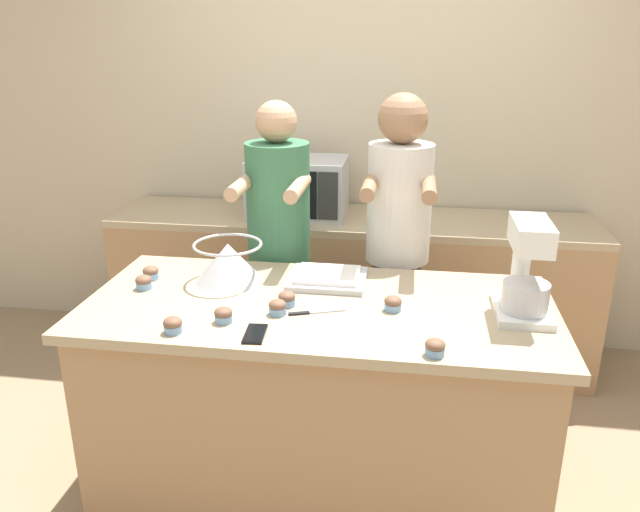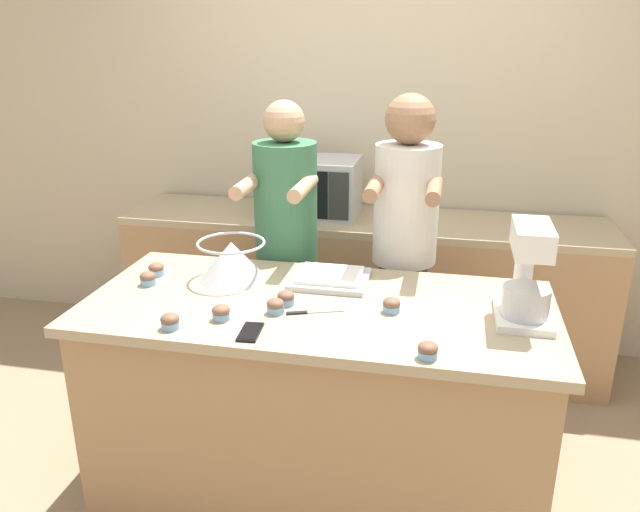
{
  "view_description": "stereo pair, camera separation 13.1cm",
  "coord_description": "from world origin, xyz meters",
  "px_view_note": "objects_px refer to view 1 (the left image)",
  "views": [
    {
      "loc": [
        0.34,
        -2.21,
        1.9
      ],
      "look_at": [
        0.0,
        0.04,
        1.09
      ],
      "focal_mm": 35.0,
      "sensor_mm": 36.0,
      "label": 1
    },
    {
      "loc": [
        0.47,
        -2.19,
        1.9
      ],
      "look_at": [
        0.0,
        0.04,
        1.09
      ],
      "focal_mm": 35.0,
      "sensor_mm": 36.0,
      "label": 2
    }
  ],
  "objects_px": {
    "mixing_bowl": "(228,261)",
    "cell_phone": "(255,334)",
    "cupcake_4": "(435,347)",
    "cupcake_5": "(151,273)",
    "stand_mixer": "(526,274)",
    "cupcake_7": "(173,325)",
    "cupcake_6": "(393,303)",
    "cupcake_0": "(287,299)",
    "baking_tray": "(328,278)",
    "person_left": "(279,258)",
    "microwave_oven": "(298,187)",
    "cupcake_1": "(144,282)",
    "cupcake_2": "(223,315)",
    "cupcake_3": "(278,307)",
    "knife": "(313,312)",
    "person_right": "(397,258)"
  },
  "relations": [
    {
      "from": "baking_tray",
      "to": "cupcake_7",
      "type": "distance_m",
      "value": 0.73
    },
    {
      "from": "mixing_bowl",
      "to": "person_right",
      "type": "bearing_deg",
      "value": 31.89
    },
    {
      "from": "person_left",
      "to": "person_right",
      "type": "xyz_separation_m",
      "value": [
        0.57,
        -0.0,
        0.03
      ]
    },
    {
      "from": "cupcake_0",
      "to": "cupcake_4",
      "type": "xyz_separation_m",
      "value": [
        0.56,
        -0.32,
        0.0
      ]
    },
    {
      "from": "person_left",
      "to": "cupcake_2",
      "type": "relative_size",
      "value": 24.16
    },
    {
      "from": "cupcake_5",
      "to": "cupcake_7",
      "type": "bearing_deg",
      "value": -59.15
    },
    {
      "from": "mixing_bowl",
      "to": "stand_mixer",
      "type": "bearing_deg",
      "value": -7.57
    },
    {
      "from": "stand_mixer",
      "to": "cell_phone",
      "type": "relative_size",
      "value": 2.47
    },
    {
      "from": "stand_mixer",
      "to": "cupcake_2",
      "type": "xyz_separation_m",
      "value": [
        -1.09,
        -0.24,
        -0.13
      ]
    },
    {
      "from": "person_right",
      "to": "cupcake_4",
      "type": "distance_m",
      "value": 0.98
    },
    {
      "from": "mixing_bowl",
      "to": "cupcake_3",
      "type": "height_order",
      "value": "mixing_bowl"
    },
    {
      "from": "microwave_oven",
      "to": "cupcake_1",
      "type": "relative_size",
      "value": 8.31
    },
    {
      "from": "cupcake_0",
      "to": "cupcake_1",
      "type": "relative_size",
      "value": 1.0
    },
    {
      "from": "cupcake_2",
      "to": "cupcake_4",
      "type": "distance_m",
      "value": 0.77
    },
    {
      "from": "person_left",
      "to": "baking_tray",
      "type": "distance_m",
      "value": 0.48
    },
    {
      "from": "baking_tray",
      "to": "cupcake_2",
      "type": "height_order",
      "value": "cupcake_2"
    },
    {
      "from": "mixing_bowl",
      "to": "cupcake_1",
      "type": "height_order",
      "value": "mixing_bowl"
    },
    {
      "from": "stand_mixer",
      "to": "mixing_bowl",
      "type": "distance_m",
      "value": 1.2
    },
    {
      "from": "person_left",
      "to": "mixing_bowl",
      "type": "xyz_separation_m",
      "value": [
        -0.12,
        -0.43,
        0.14
      ]
    },
    {
      "from": "cell_phone",
      "to": "cupcake_3",
      "type": "relative_size",
      "value": 2.22
    },
    {
      "from": "knife",
      "to": "cupcake_6",
      "type": "distance_m",
      "value": 0.3
    },
    {
      "from": "cupcake_4",
      "to": "cupcake_1",
      "type": "bearing_deg",
      "value": 161.5
    },
    {
      "from": "stand_mixer",
      "to": "mixing_bowl",
      "type": "height_order",
      "value": "stand_mixer"
    },
    {
      "from": "person_left",
      "to": "cupcake_0",
      "type": "xyz_separation_m",
      "value": [
        0.17,
        -0.65,
        0.08
      ]
    },
    {
      "from": "stand_mixer",
      "to": "cupcake_6",
      "type": "bearing_deg",
      "value": -175.1
    },
    {
      "from": "cupcake_5",
      "to": "cupcake_4",
      "type": "bearing_deg",
      "value": -22.8
    },
    {
      "from": "cupcake_1",
      "to": "knife",
      "type": "bearing_deg",
      "value": -10.06
    },
    {
      "from": "baking_tray",
      "to": "cupcake_2",
      "type": "distance_m",
      "value": 0.55
    },
    {
      "from": "stand_mixer",
      "to": "baking_tray",
      "type": "relative_size",
      "value": 1.14
    },
    {
      "from": "cell_phone",
      "to": "cupcake_6",
      "type": "bearing_deg",
      "value": 30.8
    },
    {
      "from": "cupcake_0",
      "to": "cupcake_6",
      "type": "relative_size",
      "value": 1.0
    },
    {
      "from": "person_right",
      "to": "cell_phone",
      "type": "xyz_separation_m",
      "value": [
        -0.46,
        -0.91,
        0.02
      ]
    },
    {
      "from": "mixing_bowl",
      "to": "cupcake_4",
      "type": "height_order",
      "value": "mixing_bowl"
    },
    {
      "from": "cupcake_2",
      "to": "cupcake_3",
      "type": "xyz_separation_m",
      "value": [
        0.18,
        0.1,
        0.0
      ]
    },
    {
      "from": "cupcake_6",
      "to": "cupcake_7",
      "type": "xyz_separation_m",
      "value": [
        -0.76,
        -0.3,
        0.0
      ]
    },
    {
      "from": "cupcake_2",
      "to": "cupcake_7",
      "type": "distance_m",
      "value": 0.19
    },
    {
      "from": "person_left",
      "to": "cell_phone",
      "type": "bearing_deg",
      "value": -83.03
    },
    {
      "from": "mixing_bowl",
      "to": "cell_phone",
      "type": "xyz_separation_m",
      "value": [
        0.23,
        -0.48,
        -0.08
      ]
    },
    {
      "from": "person_right",
      "to": "cupcake_4",
      "type": "height_order",
      "value": "person_right"
    },
    {
      "from": "stand_mixer",
      "to": "cupcake_4",
      "type": "height_order",
      "value": "stand_mixer"
    },
    {
      "from": "baking_tray",
      "to": "cupcake_4",
      "type": "xyz_separation_m",
      "value": [
        0.44,
        -0.58,
        0.01
      ]
    },
    {
      "from": "cupcake_1",
      "to": "cupcake_4",
      "type": "relative_size",
      "value": 1.0
    },
    {
      "from": "cupcake_4",
      "to": "person_right",
      "type": "bearing_deg",
      "value": 99.21
    },
    {
      "from": "person_right",
      "to": "mixing_bowl",
      "type": "relative_size",
      "value": 5.7
    },
    {
      "from": "baking_tray",
      "to": "cupcake_4",
      "type": "distance_m",
      "value": 0.73
    },
    {
      "from": "person_left",
      "to": "cupcake_0",
      "type": "height_order",
      "value": "person_left"
    },
    {
      "from": "cell_phone",
      "to": "cupcake_1",
      "type": "xyz_separation_m",
      "value": [
        -0.56,
        0.34,
        0.02
      ]
    },
    {
      "from": "cupcake_4",
      "to": "cupcake_5",
      "type": "relative_size",
      "value": 1.0
    },
    {
      "from": "cupcake_6",
      "to": "cupcake_7",
      "type": "distance_m",
      "value": 0.82
    },
    {
      "from": "mixing_bowl",
      "to": "cell_phone",
      "type": "distance_m",
      "value": 0.54
    }
  ]
}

